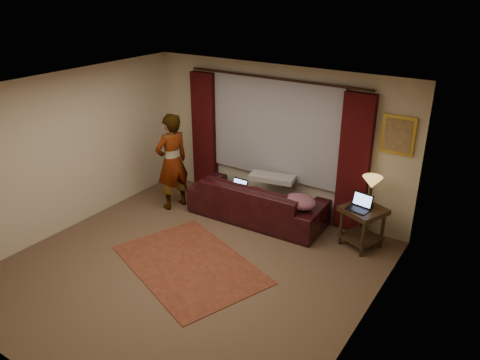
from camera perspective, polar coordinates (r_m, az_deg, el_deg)
name	(u,v)px	position (r m, az deg, el deg)	size (l,w,h in m)	color
floor	(189,268)	(7.02, -6.19, -10.67)	(5.00, 5.00, 0.01)	brown
ceiling	(180,93)	(5.97, -7.28, 10.52)	(5.00, 5.00, 0.02)	silver
wall_back	(276,139)	(8.31, 4.38, 5.04)	(5.00, 0.02, 2.60)	beige
wall_front	(16,279)	(4.99, -25.60, -10.80)	(5.00, 0.02, 2.60)	beige
wall_left	(66,153)	(8.12, -20.44, 3.15)	(0.02, 5.00, 2.60)	beige
wall_right	(364,240)	(5.29, 14.83, -7.07)	(0.02, 5.00, 2.60)	beige
sheer_curtain	(274,129)	(8.20, 4.21, 6.26)	(2.50, 0.05, 1.80)	#94939B
drape_left	(205,133)	(9.04, -4.34, 5.79)	(0.50, 0.14, 2.30)	#350809
drape_right	(354,164)	(7.68, 13.74, 1.90)	(0.50, 0.14, 2.30)	#350809
curtain_rod	(274,78)	(7.94, 4.22, 12.25)	(0.04, 0.04, 3.40)	black
picture_frame	(398,135)	(7.41, 18.72, 5.20)	(0.50, 0.04, 0.60)	gold
sofa	(257,193)	(8.10, 2.14, -1.63)	(2.40, 1.04, 0.97)	black
throw_blanket	(272,164)	(8.07, 3.97, 1.96)	(0.79, 0.32, 0.09)	#9C9994
clothing_pile	(300,202)	(7.58, 7.27, -2.70)	(0.54, 0.42, 0.23)	#7E4558
laptop_sofa	(237,187)	(8.07, -0.42, -0.87)	(0.30, 0.33, 0.22)	black
area_rug	(190,264)	(7.09, -6.16, -10.17)	(2.27, 1.51, 0.01)	brown
end_table	(362,227)	(7.58, 14.62, -5.59)	(0.58, 0.58, 0.67)	black
tiffany_lamp	(371,191)	(7.43, 15.68, -1.35)	(0.30, 0.30, 0.49)	olive
laptop_table	(359,203)	(7.30, 14.28, -2.71)	(0.33, 0.36, 0.24)	black
person	(172,162)	(8.45, -8.28, 2.21)	(0.52, 0.52, 1.78)	#9C9994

